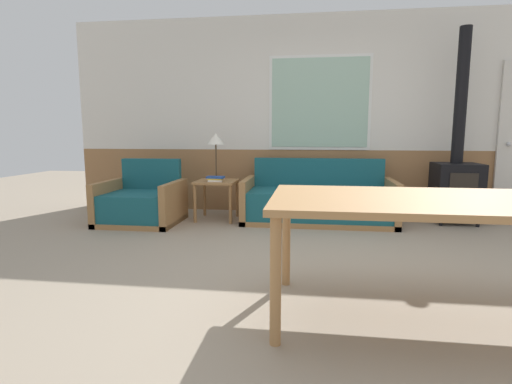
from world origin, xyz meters
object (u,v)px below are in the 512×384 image
object	(u,v)px
side_table	(217,187)
table_lamp	(216,142)
couch	(318,203)
wood_stove	(457,175)
dining_table	(427,209)
armchair	(142,204)

from	to	relation	value
side_table	table_lamp	world-z (taller)	table_lamp
couch	wood_stove	world-z (taller)	wood_stove
couch	wood_stove	bearing A→B (deg)	5.06
couch	dining_table	size ratio (longest dim) A/B	1.03
armchair	table_lamp	bearing A→B (deg)	13.97
table_lamp	wood_stove	distance (m)	3.04
side_table	wood_stove	bearing A→B (deg)	4.11
armchair	dining_table	xyz separation A→B (m)	(2.77, -2.26, 0.44)
dining_table	wood_stove	xyz separation A→B (m)	(1.10, 2.79, -0.06)
dining_table	wood_stove	size ratio (longest dim) A/B	0.77
couch	table_lamp	size ratio (longest dim) A/B	3.12
couch	table_lamp	distance (m)	1.53
couch	dining_table	xyz separation A→B (m)	(0.59, -2.64, 0.43)
dining_table	wood_stove	distance (m)	3.00
armchair	dining_table	bearing A→B (deg)	-50.50
side_table	dining_table	world-z (taller)	dining_table
table_lamp	dining_table	bearing A→B (deg)	-54.34
armchair	side_table	xyz separation A→B (m)	(0.89, 0.32, 0.19)
side_table	dining_table	distance (m)	3.20
couch	wood_stove	distance (m)	1.73
couch	armchair	size ratio (longest dim) A/B	1.99
table_lamp	wood_stove	size ratio (longest dim) A/B	0.25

